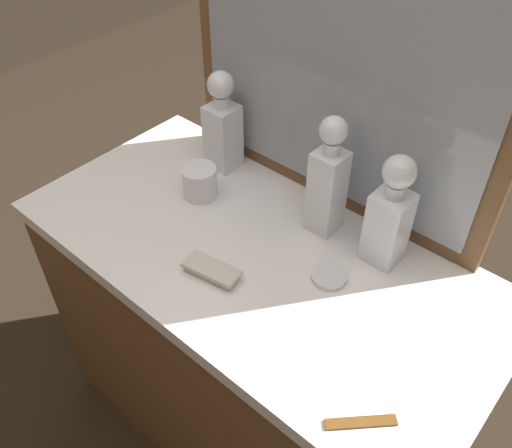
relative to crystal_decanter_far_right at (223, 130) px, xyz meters
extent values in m
plane|color=#2D2319|center=(0.29, -0.20, -0.94)|extent=(6.00, 6.00, 0.00)
cube|color=brown|center=(0.29, -0.20, -0.55)|extent=(1.14, 0.57, 0.79)
cube|color=white|center=(0.29, -0.20, -0.13)|extent=(1.17, 0.58, 0.04)
cube|color=brown|center=(0.29, 0.08, 0.28)|extent=(0.84, 0.03, 0.78)
cube|color=gray|center=(0.29, 0.07, 0.28)|extent=(0.76, 0.01, 0.70)
cube|color=white|center=(0.00, 0.00, -0.02)|extent=(0.08, 0.08, 0.18)
cube|color=brown|center=(0.00, 0.00, -0.05)|extent=(0.07, 0.07, 0.12)
cylinder|color=white|center=(0.00, 0.00, 0.09)|extent=(0.04, 0.04, 0.03)
sphere|color=white|center=(0.00, 0.00, 0.13)|extent=(0.07, 0.07, 0.07)
cube|color=white|center=(0.36, -0.03, 0.00)|extent=(0.07, 0.07, 0.22)
cube|color=brown|center=(0.36, -0.03, -0.04)|extent=(0.06, 0.06, 0.14)
cylinder|color=white|center=(0.36, -0.03, 0.12)|extent=(0.04, 0.04, 0.03)
sphere|color=white|center=(0.36, -0.03, 0.16)|extent=(0.06, 0.06, 0.06)
cube|color=white|center=(0.52, -0.02, -0.02)|extent=(0.08, 0.08, 0.18)
cube|color=brown|center=(0.52, -0.02, -0.05)|extent=(0.07, 0.07, 0.13)
cylinder|color=white|center=(0.52, -0.02, 0.08)|extent=(0.04, 0.04, 0.03)
sphere|color=white|center=(0.52, -0.02, 0.13)|extent=(0.07, 0.07, 0.07)
cylinder|color=white|center=(0.05, -0.14, -0.07)|extent=(0.09, 0.09, 0.08)
cylinder|color=silver|center=(0.05, -0.14, -0.11)|extent=(0.08, 0.08, 0.01)
cube|color=#B7A88C|center=(0.27, -0.32, -0.11)|extent=(0.12, 0.07, 0.01)
cube|color=beige|center=(0.27, -0.32, -0.09)|extent=(0.14, 0.08, 0.01)
cylinder|color=silver|center=(0.47, -0.16, -0.11)|extent=(0.08, 0.08, 0.01)
cube|color=brown|center=(0.71, -0.40, -0.11)|extent=(0.10, 0.10, 0.01)
camera|label=1|loc=(0.88, -0.87, 0.78)|focal=37.83mm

